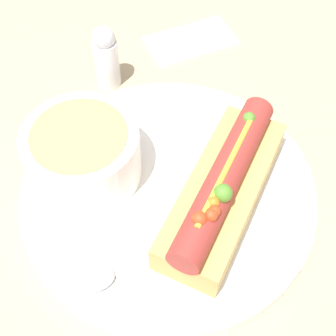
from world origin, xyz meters
The scene contains 7 objects.
ground_plane centered at (0.00, 0.00, 0.00)m, with size 4.00×4.00×0.00m, color tan.
dinner_plate centered at (0.00, 0.00, 0.01)m, with size 0.28×0.28×0.02m.
hot_dog centered at (0.01, -0.05, 0.04)m, with size 0.18×0.09×0.06m.
soup_bowl centered at (-0.03, 0.07, 0.05)m, with size 0.11×0.11×0.06m.
spoon centered at (-0.10, -0.02, 0.02)m, with size 0.12×0.10×0.01m.
napkin centered at (0.21, 0.11, 0.00)m, with size 0.13×0.11×0.01m.
salt_shaker centered at (0.09, 0.15, 0.04)m, with size 0.03×0.03×0.08m.
Camera 1 is at (-0.20, -0.14, 0.39)m, focal length 50.00 mm.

